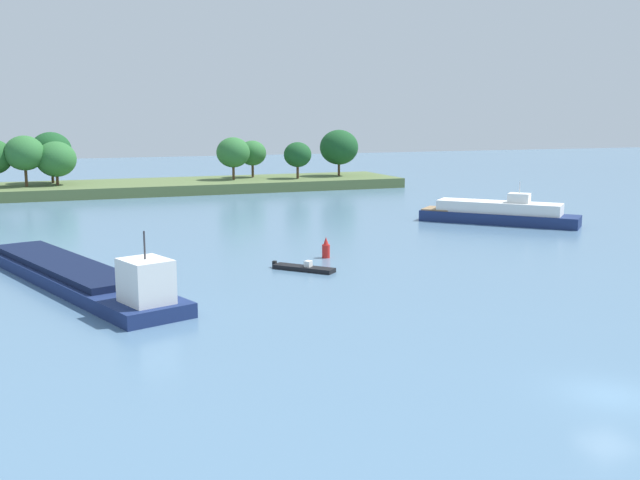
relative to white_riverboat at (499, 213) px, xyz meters
The scene contains 6 objects.
ground_plane 54.46m from the white_riverboat, 118.92° to the right, with size 400.00×400.00×0.00m, color slate.
treeline_island 58.62m from the white_riverboat, 119.70° to the left, with size 71.84×16.87×9.97m.
white_riverboat is the anchor object (origin of this frame).
cargo_barge 50.81m from the white_riverboat, 162.16° to the right, with size 14.43×29.87×5.57m.
fishing_skiff 34.80m from the white_riverboat, 150.95° to the right, with size 4.52×4.77×0.86m.
channel_buoy_red 29.47m from the white_riverboat, 155.00° to the right, with size 0.70×0.70×1.90m.
Camera 1 is at (-23.81, -25.30, 12.78)m, focal length 41.22 mm.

